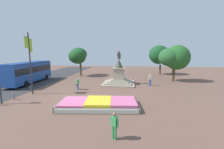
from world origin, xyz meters
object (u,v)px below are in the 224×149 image
(flower_planter, at_px, (99,104))
(city_bus, at_px, (29,71))
(banner_pole, at_px, (30,61))
(pedestrian_crossing_plaza, at_px, (114,124))
(statue_monument, at_px, (119,77))
(pedestrian_with_handbag, at_px, (78,83))
(kerb_bollard_mid_b, at_px, (14,95))
(pedestrian_near_planter, at_px, (150,79))
(kerb_bollard_north, at_px, (31,88))

(flower_planter, distance_m, city_bus, 15.81)
(banner_pole, relative_size, pedestrian_crossing_plaza, 4.41)
(city_bus, relative_size, pedestrian_crossing_plaza, 6.03)
(statue_monument, distance_m, pedestrian_with_handbag, 6.49)
(flower_planter, height_order, pedestrian_crossing_plaza, pedestrian_crossing_plaza)
(pedestrian_with_handbag, bearing_deg, kerb_bollard_mid_b, -137.63)
(flower_planter, bearing_deg, pedestrian_near_planter, 59.25)
(kerb_bollard_mid_b, bearing_deg, banner_pole, 72.03)
(pedestrian_with_handbag, height_order, pedestrian_crossing_plaza, pedestrian_crossing_plaza)
(kerb_bollard_mid_b, bearing_deg, pedestrian_crossing_plaza, -27.60)
(pedestrian_with_handbag, bearing_deg, banner_pole, -149.34)
(flower_planter, relative_size, pedestrian_crossing_plaza, 4.60)
(kerb_bollard_mid_b, distance_m, kerb_bollard_north, 2.91)
(pedestrian_crossing_plaza, distance_m, kerb_bollard_mid_b, 12.48)
(pedestrian_near_planter, xyz_separation_m, pedestrian_crossing_plaza, (-3.69, -14.08, -0.11))
(flower_planter, xyz_separation_m, pedestrian_crossing_plaza, (1.87, -4.75, 0.62))
(flower_planter, height_order, statue_monument, statue_monument)
(banner_pole, xyz_separation_m, pedestrian_crossing_plaza, (10.40, -7.81, -2.95))
(statue_monument, relative_size, city_bus, 0.52)
(banner_pole, xyz_separation_m, pedestrian_near_planter, (14.08, 6.27, -2.84))
(flower_planter, distance_m, pedestrian_crossing_plaza, 5.14)
(banner_pole, relative_size, city_bus, 0.73)
(city_bus, bearing_deg, kerb_bollard_mid_b, -63.65)
(kerb_bollard_mid_b, bearing_deg, pedestrian_near_planter, 29.39)
(flower_planter, distance_m, kerb_bollard_mid_b, 9.25)
(pedestrian_with_handbag, distance_m, kerb_bollard_mid_b, 6.96)
(flower_planter, distance_m, pedestrian_near_planter, 10.88)
(statue_monument, relative_size, kerb_bollard_mid_b, 6.30)
(city_bus, xyz_separation_m, pedestrian_near_planter, (18.59, 0.53, -0.87))
(statue_monument, relative_size, pedestrian_with_handbag, 3.21)
(flower_planter, distance_m, statue_monument, 9.92)
(flower_planter, bearing_deg, kerb_bollard_north, 157.29)
(city_bus, relative_size, kerb_bollard_mid_b, 12.11)
(pedestrian_crossing_plaza, relative_size, kerb_bollard_north, 1.87)
(flower_planter, height_order, city_bus, city_bus)
(statue_monument, relative_size, pedestrian_crossing_plaza, 3.14)
(statue_monument, height_order, pedestrian_crossing_plaza, statue_monument)
(pedestrian_with_handbag, height_order, kerb_bollard_mid_b, pedestrian_with_handbag)
(kerb_bollard_north, bearing_deg, statue_monument, 29.82)
(pedestrian_with_handbag, xyz_separation_m, pedestrian_near_planter, (9.61, 3.62, 0.16))
(pedestrian_crossing_plaza, height_order, kerb_bollard_mid_b, pedestrian_crossing_plaza)
(pedestrian_near_planter, bearing_deg, kerb_bollard_north, -160.13)
(pedestrian_crossing_plaza, xyz_separation_m, kerb_bollard_north, (-11.26, 8.68, -0.46))
(statue_monument, bearing_deg, city_bus, -175.71)
(statue_monument, bearing_deg, kerb_bollard_mid_b, -138.93)
(pedestrian_near_planter, height_order, kerb_bollard_north, pedestrian_near_planter)
(city_bus, xyz_separation_m, kerb_bollard_mid_b, (3.85, -7.77, -1.47))
(kerb_bollard_mid_b, bearing_deg, kerb_bollard_north, 94.04)
(pedestrian_with_handbag, height_order, kerb_bollard_north, pedestrian_with_handbag)
(kerb_bollard_mid_b, bearing_deg, statue_monument, 41.07)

